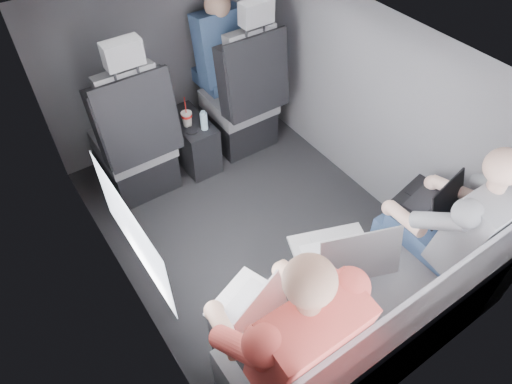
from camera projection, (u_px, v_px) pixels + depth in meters
floor at (257, 230)px, 3.17m from camera, size 2.60×2.60×0.00m
ceiling at (257, 53)px, 2.20m from camera, size 2.60×2.60×0.00m
panel_left at (113, 224)px, 2.33m from camera, size 0.02×2.60×1.35m
panel_right at (368, 107)px, 3.05m from camera, size 0.02×2.60×1.35m
panel_front at (159, 63)px, 3.43m from camera, size 1.80×0.02×1.35m
panel_back at (431, 324)px, 1.94m from camera, size 1.80×0.02×1.35m
side_window at (132, 232)px, 2.01m from camera, size 0.02×0.75×0.42m
seatbelt at (255, 67)px, 3.16m from camera, size 0.35×0.11×0.59m
front_seat_left at (136, 146)px, 3.19m from camera, size 0.52×0.58×1.26m
front_seat_right at (243, 103)px, 3.54m from camera, size 0.52×0.58×1.26m
center_console at (192, 141)px, 3.53m from camera, size 0.24×0.48×0.41m
rear_bench at (375, 324)px, 2.34m from camera, size 1.60×0.57×0.92m
soda_cup at (187, 118)px, 3.31m from camera, size 0.08×0.08×0.24m
water_bottle at (204, 121)px, 3.27m from camera, size 0.05×0.05×0.15m
laptop_white at (250, 306)px, 2.05m from camera, size 0.38×0.39×0.24m
laptop_silver at (342, 253)px, 2.25m from camera, size 0.47×0.48×0.28m
laptop_black at (431, 198)px, 2.52m from camera, size 0.36×0.34×0.23m
passenger_rear_left at (284, 333)px, 1.94m from camera, size 0.53×0.65×1.27m
passenger_rear_right at (450, 225)px, 2.40m from camera, size 0.49×0.61×1.20m
passenger_front_right at (220, 50)px, 3.43m from camera, size 0.38×0.38×0.75m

